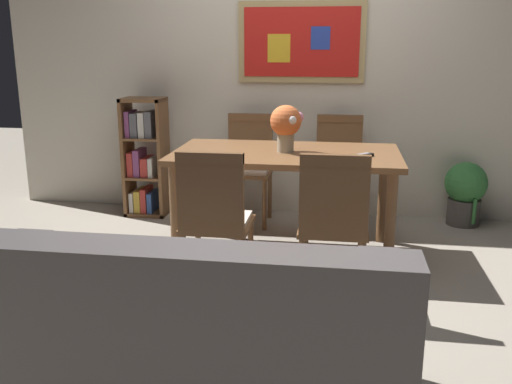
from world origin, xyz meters
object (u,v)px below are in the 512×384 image
Objects in this scene: bookshelf at (144,158)px; flower_vase at (286,124)px; dining_chair_far_left at (249,159)px; dining_table at (286,165)px; potted_ivy at (465,191)px; leather_couch at (172,349)px; dining_chair_near_right at (334,216)px; dining_chair_far_right at (338,161)px; tv_remote at (364,155)px; dining_chair_near_left at (215,212)px.

flower_vase is at bearing -31.34° from bookshelf.
dining_table is at bearing -62.74° from dining_chair_far_left.
leather_couch is at bearing -120.52° from potted_ivy.
dining_chair_near_right is at bearing -64.18° from dining_chair_far_left.
dining_chair_far_left is at bearing -177.99° from dining_chair_far_right.
tv_remote is (0.79, 1.83, 0.45)m from leather_couch.
leather_couch is at bearing -97.55° from dining_table.
dining_chair_near_right reaches higher than dining_table.
dining_chair_near_right is 1.70m from dining_chair_far_left.
potted_ivy is at bearing 32.64° from flower_vase.
dining_table is 1.73m from potted_ivy.
dining_chair_near_right is at bearing -90.46° from dining_chair_far_right.
dining_chair_near_right is 1.34m from leather_couch.
dining_chair_near_left reaches higher than dining_table.
flower_vase reaches higher than potted_ivy.
bookshelf reaches higher than dining_chair_far_right.
potted_ivy is 1.44m from tv_remote.
dining_chair_near_right and dining_chair_far_right have the same top height.
flower_vase reaches higher than leather_couch.
dining_chair_near_right is 6.42× the size of tv_remote.
dining_chair_far_right is at bearing 89.54° from dining_chair_near_right.
dining_chair_near_left is 1.16m from leather_couch.
flower_vase reaches higher than dining_chair_far_left.
dining_chair_near_left reaches higher than tv_remote.
potted_ivy is (1.06, 0.12, -0.25)m from dining_chair_far_right.
dining_chair_near_right is 2.80× the size of flower_vase.
tv_remote reaches higher than potted_ivy.
bookshelf is 7.31× the size of tv_remote.
bookshelf reaches higher than dining_chair_near_right.
dining_chair_far_right is at bearing 77.17° from leather_couch.
dining_table is 11.09× the size of tv_remote.
bookshelf is at bearing 153.69° from tv_remote.
bookshelf is 2.76m from potted_ivy.
dining_chair_far_left reaches higher than dining_table.
tv_remote is (0.17, -0.90, 0.23)m from dining_chair_far_right.
flower_vase is (1.33, -0.81, 0.44)m from bookshelf.
dining_chair_near_left is at bearing -112.40° from flower_vase.
bookshelf is (-1.33, 0.80, -0.15)m from dining_table.
tv_remote is at bearing -131.16° from potted_ivy.
dining_chair_near_right is 0.88× the size of bookshelf.
potted_ivy is (1.68, 2.85, -0.02)m from leather_couch.
dining_table is at bearing 114.38° from dining_chair_near_right.
potted_ivy is (1.81, 0.15, -0.25)m from dining_chair_far_left.
dining_chair_near_left is 6.42× the size of tv_remote.
dining_chair_far_right is at bearing -173.29° from potted_ivy.
dining_chair_far_left and dining_chair_near_left have the same top height.
dining_chair_near_left is 0.88× the size of bookshelf.
bookshelf is at bearing 111.30° from leather_couch.
dining_chair_near_left is 1.00× the size of dining_chair_far_right.
leather_couch reaches higher than potted_ivy.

